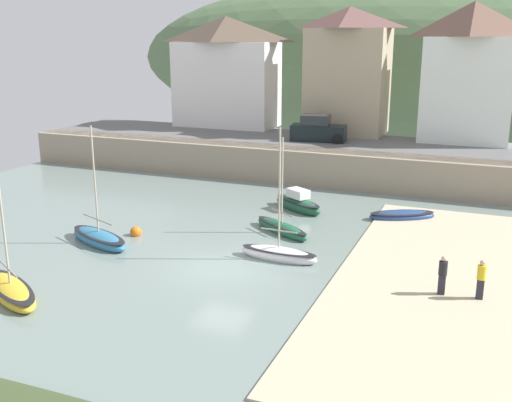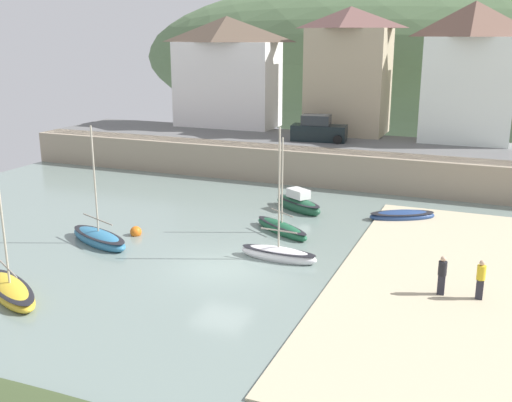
% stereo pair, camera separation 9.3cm
% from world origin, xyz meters
% --- Properties ---
extents(ground, '(48.00, 41.00, 0.61)m').
position_xyz_m(ground, '(1.40, -9.56, 0.16)').
color(ground, gray).
extents(quay_seawall, '(48.00, 9.40, 2.40)m').
position_xyz_m(quay_seawall, '(0.00, 17.50, 1.36)').
color(quay_seawall, gray).
rests_on(quay_seawall, ground).
extents(hillside_backdrop, '(80.00, 44.00, 20.98)m').
position_xyz_m(hillside_backdrop, '(4.48, 55.20, 7.34)').
color(hillside_backdrop, '#56734A').
rests_on(hillside_backdrop, ground).
extents(waterfront_building_left, '(8.96, 4.49, 9.29)m').
position_xyz_m(waterfront_building_left, '(-11.23, 25.20, 7.13)').
color(waterfront_building_left, white).
rests_on(waterfront_building_left, ground).
extents(waterfront_building_centre, '(6.47, 4.98, 9.90)m').
position_xyz_m(waterfront_building_centre, '(-0.56, 25.20, 7.43)').
color(waterfront_building_centre, tan).
rests_on(waterfront_building_centre, ground).
extents(waterfront_building_right, '(6.63, 5.78, 10.14)m').
position_xyz_m(waterfront_building_right, '(8.60, 25.20, 7.56)').
color(waterfront_building_right, white).
rests_on(waterfront_building_right, ground).
extents(sailboat_white_hull, '(3.96, 2.92, 0.69)m').
position_xyz_m(sailboat_white_hull, '(6.38, 10.58, 0.22)').
color(sailboat_white_hull, navy).
rests_on(sailboat_white_hull, ground).
extents(sailboat_blue_trim, '(3.85, 3.05, 1.50)m').
position_xyz_m(sailboat_blue_trim, '(0.28, 10.18, 0.37)').
color(sailboat_blue_trim, '#1F5036').
rests_on(sailboat_blue_trim, ground).
extents(sailboat_far_left, '(4.56, 2.92, 6.15)m').
position_xyz_m(sailboat_far_left, '(-7.14, 0.70, 0.28)').
color(sailboat_far_left, teal).
rests_on(sailboat_far_left, ground).
extents(sailboat_tall_mast, '(4.62, 3.43, 5.63)m').
position_xyz_m(sailboat_tall_mast, '(-6.56, -5.92, 0.26)').
color(sailboat_tall_mast, gold).
rests_on(sailboat_tall_mast, ground).
extents(motorboat_with_cabin, '(3.98, 3.07, 5.27)m').
position_xyz_m(motorboat_with_cabin, '(0.82, 5.75, 0.26)').
color(motorboat_with_cabin, '#1E5D3B').
rests_on(motorboat_with_cabin, ground).
extents(fishing_boat_green, '(3.84, 1.21, 6.41)m').
position_xyz_m(fishing_boat_green, '(2.02, 1.98, 0.29)').
color(fishing_boat_green, white).
rests_on(fishing_boat_green, ground).
extents(parked_car_near_slipway, '(4.26, 2.15, 1.95)m').
position_xyz_m(parked_car_near_slipway, '(-1.63, 20.70, 3.20)').
color(parked_car_near_slipway, black).
rests_on(parked_car_near_slipway, ground).
extents(person_on_slipway, '(0.34, 0.34, 1.62)m').
position_xyz_m(person_on_slipway, '(10.91, 0.65, 0.98)').
color(person_on_slipway, '#282833').
rests_on(person_on_slipway, ground).
extents(person_near_water, '(0.34, 0.34, 1.62)m').
position_xyz_m(person_near_water, '(9.47, 0.53, 0.98)').
color(person_near_water, '#282833').
rests_on(person_near_water, ground).
extents(mooring_buoy, '(0.61, 0.61, 0.61)m').
position_xyz_m(mooring_buoy, '(-6.12, 2.47, 0.18)').
color(mooring_buoy, orange).
rests_on(mooring_buoy, ground).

